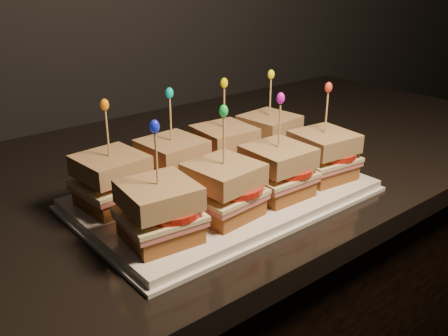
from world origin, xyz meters
TOP-DOWN VIEW (x-y plane):
  - granite_slab at (-0.09, 1.64)m, footprint 2.33×0.74m
  - platter at (0.20, 1.48)m, footprint 0.45×0.28m
  - platter_rim at (0.20, 1.48)m, footprint 0.46×0.29m
  - sandwich_0_bread_bot at (0.04, 1.54)m, footprint 0.09×0.09m
  - sandwich_0_ham at (0.04, 1.54)m, footprint 0.10×0.10m
  - sandwich_0_cheese at (0.04, 1.54)m, footprint 0.10×0.10m
  - sandwich_0_tomato at (0.05, 1.54)m, footprint 0.09×0.09m
  - sandwich_0_bread_top at (0.04, 1.54)m, footprint 0.10×0.10m
  - sandwich_0_pick at (0.04, 1.54)m, footprint 0.00×0.00m
  - sandwich_0_frill at (0.04, 1.54)m, footprint 0.01×0.01m
  - sandwich_1_bread_bot at (0.14, 1.54)m, footprint 0.09×0.09m
  - sandwich_1_ham at (0.14, 1.54)m, footprint 0.10×0.10m
  - sandwich_1_cheese at (0.14, 1.54)m, footprint 0.10×0.10m
  - sandwich_1_tomato at (0.15, 1.54)m, footprint 0.09×0.09m
  - sandwich_1_bread_top at (0.14, 1.54)m, footprint 0.09×0.09m
  - sandwich_1_pick at (0.14, 1.54)m, footprint 0.00×0.00m
  - sandwich_1_frill at (0.14, 1.54)m, footprint 0.01×0.01m
  - sandwich_2_bread_bot at (0.25, 1.54)m, footprint 0.09×0.09m
  - sandwich_2_ham at (0.25, 1.54)m, footprint 0.10×0.10m
  - sandwich_2_cheese at (0.25, 1.54)m, footprint 0.10×0.10m
  - sandwich_2_tomato at (0.26, 1.54)m, footprint 0.09×0.09m
  - sandwich_2_bread_top at (0.25, 1.54)m, footprint 0.09×0.09m
  - sandwich_2_pick at (0.25, 1.54)m, footprint 0.00×0.00m
  - sandwich_2_frill at (0.25, 1.54)m, footprint 0.01×0.01m
  - sandwich_3_bread_bot at (0.35, 1.54)m, footprint 0.09×0.09m
  - sandwich_3_ham at (0.35, 1.54)m, footprint 0.10×0.10m
  - sandwich_3_cheese at (0.35, 1.54)m, footprint 0.11×0.10m
  - sandwich_3_tomato at (0.37, 1.54)m, footprint 0.09×0.09m
  - sandwich_3_bread_top at (0.35, 1.54)m, footprint 0.10×0.10m
  - sandwich_3_pick at (0.35, 1.54)m, footprint 0.00×0.00m
  - sandwich_3_frill at (0.35, 1.54)m, footprint 0.01×0.01m
  - sandwich_4_bread_bot at (0.04, 1.42)m, footprint 0.10×0.10m
  - sandwich_4_ham at (0.04, 1.42)m, footprint 0.10×0.10m
  - sandwich_4_cheese at (0.04, 1.42)m, footprint 0.11×0.10m
  - sandwich_4_tomato at (0.05, 1.41)m, footprint 0.09×0.09m
  - sandwich_4_bread_top at (0.04, 1.42)m, footprint 0.10×0.10m
  - sandwich_4_pick at (0.04, 1.42)m, footprint 0.00×0.00m
  - sandwich_4_frill at (0.04, 1.42)m, footprint 0.01×0.01m
  - sandwich_5_bread_bot at (0.14, 1.42)m, footprint 0.09×0.09m
  - sandwich_5_ham at (0.14, 1.42)m, footprint 0.10×0.10m
  - sandwich_5_cheese at (0.14, 1.42)m, footprint 0.11×0.10m
  - sandwich_5_tomato at (0.15, 1.41)m, footprint 0.09×0.09m
  - sandwich_5_bread_top at (0.14, 1.42)m, footprint 0.10×0.10m
  - sandwich_5_pick at (0.14, 1.42)m, footprint 0.00×0.00m
  - sandwich_5_frill at (0.14, 1.42)m, footprint 0.01×0.01m
  - sandwich_6_bread_bot at (0.25, 1.42)m, footprint 0.09×0.09m
  - sandwich_6_ham at (0.25, 1.42)m, footprint 0.10×0.09m
  - sandwich_6_cheese at (0.25, 1.42)m, footprint 0.10×0.10m
  - sandwich_6_tomato at (0.26, 1.41)m, footprint 0.09×0.09m
  - sandwich_6_bread_top at (0.25, 1.42)m, footprint 0.09×0.09m
  - sandwich_6_pick at (0.25, 1.42)m, footprint 0.00×0.00m
  - sandwich_6_frill at (0.25, 1.42)m, footprint 0.01×0.01m
  - sandwich_7_bread_bot at (0.35, 1.42)m, footprint 0.10×0.10m
  - sandwich_7_ham at (0.35, 1.42)m, footprint 0.10×0.10m
  - sandwich_7_cheese at (0.35, 1.42)m, footprint 0.11×0.10m
  - sandwich_7_tomato at (0.37, 1.41)m, footprint 0.09×0.09m
  - sandwich_7_bread_top at (0.35, 1.42)m, footprint 0.10×0.10m
  - sandwich_7_pick at (0.35, 1.42)m, footprint 0.00×0.00m
  - sandwich_7_frill at (0.35, 1.42)m, footprint 0.01×0.01m

SIDE VIEW (x-z plane):
  - granite_slab at x=-0.09m, z-range 0.87..0.91m
  - platter_rim at x=0.20m, z-range 0.91..0.92m
  - platter at x=0.20m, z-range 0.91..0.93m
  - sandwich_0_bread_bot at x=0.04m, z-range 0.93..0.95m
  - sandwich_1_bread_bot at x=0.14m, z-range 0.93..0.95m
  - sandwich_2_bread_bot at x=0.25m, z-range 0.93..0.95m
  - sandwich_3_bread_bot at x=0.35m, z-range 0.93..0.95m
  - sandwich_4_bread_bot at x=0.04m, z-range 0.93..0.95m
  - sandwich_5_bread_bot at x=0.14m, z-range 0.93..0.95m
  - sandwich_6_bread_bot at x=0.25m, z-range 0.93..0.95m
  - sandwich_7_bread_bot at x=0.35m, z-range 0.93..0.95m
  - sandwich_0_ham at x=0.04m, z-range 0.95..0.96m
  - sandwich_1_ham at x=0.14m, z-range 0.95..0.96m
  - sandwich_2_ham at x=0.25m, z-range 0.95..0.96m
  - sandwich_3_ham at x=0.35m, z-range 0.95..0.96m
  - sandwich_4_ham at x=0.04m, z-range 0.95..0.96m
  - sandwich_5_ham at x=0.14m, z-range 0.95..0.96m
  - sandwich_6_ham at x=0.25m, z-range 0.95..0.96m
  - sandwich_7_ham at x=0.35m, z-range 0.95..0.96m
  - sandwich_0_cheese at x=0.04m, z-range 0.96..0.97m
  - sandwich_1_cheese at x=0.14m, z-range 0.96..0.97m
  - sandwich_2_cheese at x=0.25m, z-range 0.96..0.97m
  - sandwich_3_cheese at x=0.35m, z-range 0.96..0.97m
  - sandwich_4_cheese at x=0.04m, z-range 0.96..0.97m
  - sandwich_5_cheese at x=0.14m, z-range 0.96..0.97m
  - sandwich_6_cheese at x=0.25m, z-range 0.96..0.97m
  - sandwich_7_cheese at x=0.35m, z-range 0.96..0.97m
  - sandwich_0_tomato at x=0.05m, z-range 0.97..0.98m
  - sandwich_1_tomato at x=0.15m, z-range 0.97..0.98m
  - sandwich_2_tomato at x=0.26m, z-range 0.97..0.98m
  - sandwich_3_tomato at x=0.37m, z-range 0.97..0.98m
  - sandwich_4_tomato at x=0.05m, z-range 0.97..0.98m
  - sandwich_5_tomato at x=0.15m, z-range 0.97..0.98m
  - sandwich_6_tomato at x=0.26m, z-range 0.97..0.98m
  - sandwich_7_tomato at x=0.37m, z-range 0.97..0.98m
  - sandwich_0_bread_top at x=0.04m, z-range 0.98..1.01m
  - sandwich_1_bread_top at x=0.14m, z-range 0.98..1.01m
  - sandwich_2_bread_top at x=0.25m, z-range 0.98..1.01m
  - sandwich_3_bread_top at x=0.35m, z-range 0.98..1.01m
  - sandwich_4_bread_top at x=0.04m, z-range 0.98..1.01m
  - sandwich_5_bread_top at x=0.14m, z-range 0.98..1.01m
  - sandwich_6_bread_top at x=0.25m, z-range 0.98..1.01m
  - sandwich_7_bread_top at x=0.35m, z-range 0.98..1.01m
  - sandwich_0_pick at x=0.04m, z-range 0.99..1.08m
  - sandwich_1_pick at x=0.14m, z-range 0.99..1.08m
  - sandwich_2_pick at x=0.25m, z-range 0.99..1.08m
  - sandwich_3_pick at x=0.35m, z-range 0.99..1.08m
  - sandwich_4_pick at x=0.04m, z-range 0.99..1.08m
  - sandwich_5_pick at x=0.14m, z-range 0.99..1.08m
  - sandwich_6_pick at x=0.25m, z-range 0.99..1.08m
  - sandwich_7_pick at x=0.35m, z-range 0.99..1.08m
  - sandwich_0_frill at x=0.04m, z-range 1.07..1.09m
  - sandwich_1_frill at x=0.14m, z-range 1.07..1.09m
  - sandwich_2_frill at x=0.25m, z-range 1.07..1.09m
  - sandwich_3_frill at x=0.35m, z-range 1.07..1.09m
  - sandwich_4_frill at x=0.04m, z-range 1.07..1.09m
  - sandwich_5_frill at x=0.14m, z-range 1.07..1.09m
  - sandwich_6_frill at x=0.25m, z-range 1.07..1.09m
  - sandwich_7_frill at x=0.35m, z-range 1.07..1.09m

